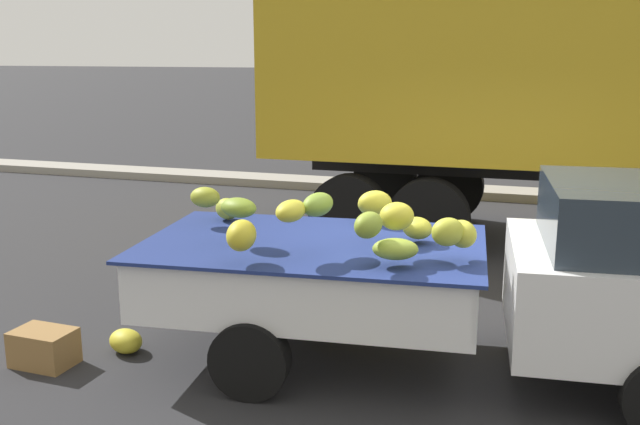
# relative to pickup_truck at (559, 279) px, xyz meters

# --- Properties ---
(ground) EXTENTS (220.00, 220.00, 0.00)m
(ground) POSITION_rel_pickup_truck_xyz_m (-0.77, 0.22, -0.89)
(ground) COLOR #28282B
(curb_strip) EXTENTS (80.00, 0.80, 0.16)m
(curb_strip) POSITION_rel_pickup_truck_xyz_m (-0.77, 7.70, -0.81)
(curb_strip) COLOR gray
(curb_strip) RESTS_ON ground
(pickup_truck) EXTENTS (5.32, 2.28, 1.70)m
(pickup_truck) POSITION_rel_pickup_truck_xyz_m (0.00, 0.00, 0.00)
(pickup_truck) COLOR white
(pickup_truck) RESTS_ON ground
(fallen_banana_bunch_near_tailgate) EXTENTS (0.44, 0.41, 0.21)m
(fallen_banana_bunch_near_tailgate) POSITION_rel_pickup_truck_xyz_m (-3.72, -0.58, -0.78)
(fallen_banana_bunch_near_tailgate) COLOR gold
(fallen_banana_bunch_near_tailgate) RESTS_ON ground
(produce_crate) EXTENTS (0.54, 0.38, 0.32)m
(produce_crate) POSITION_rel_pickup_truck_xyz_m (-4.25, -1.03, -0.73)
(produce_crate) COLOR olive
(produce_crate) RESTS_ON ground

